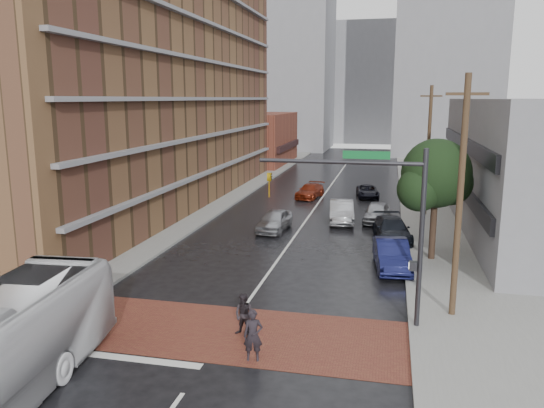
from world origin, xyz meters
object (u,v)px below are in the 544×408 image
at_px(pedestrian_a, 253,335).
at_px(car_travel_a, 274,220).
at_px(pedestrian_b, 244,315).
at_px(suv_travel, 368,191).
at_px(car_parked_near, 392,255).
at_px(car_travel_c, 310,191).
at_px(car_travel_b, 341,212).
at_px(car_parked_far, 377,212).
at_px(car_parked_mid, 392,229).

bearing_deg(pedestrian_a, car_travel_a, 88.83).
height_order(pedestrian_b, suv_travel, pedestrian_b).
xyz_separation_m(pedestrian_a, car_travel_a, (-3.24, 18.25, -0.19)).
xyz_separation_m(car_travel_a, car_parked_near, (7.94, -6.80, 0.05)).
distance_m(pedestrian_a, car_travel_c, 31.28).
bearing_deg(car_travel_b, pedestrian_a, -99.15).
relative_size(pedestrian_a, car_parked_far, 0.43).
bearing_deg(car_travel_b, car_parked_near, -77.05).
relative_size(pedestrian_b, suv_travel, 0.41).
bearing_deg(pedestrian_b, car_travel_c, 106.22).
relative_size(pedestrian_b, car_travel_c, 0.38).
height_order(car_parked_near, car_parked_mid, car_parked_near).
distance_m(pedestrian_a, suv_travel, 32.62).
bearing_deg(car_travel_c, pedestrian_a, -75.47).
distance_m(pedestrian_b, car_travel_b, 20.09).
height_order(pedestrian_a, car_travel_a, pedestrian_a).
relative_size(car_travel_b, car_parked_near, 1.03).
xyz_separation_m(pedestrian_a, car_parked_mid, (4.70, 17.44, -0.20)).
bearing_deg(car_travel_a, pedestrian_b, -77.09).
relative_size(car_travel_b, car_travel_c, 1.12).
bearing_deg(car_travel_b, pedestrian_b, -101.79).
bearing_deg(car_parked_far, suv_travel, 101.07).
distance_m(car_travel_b, car_parked_near, 11.02).
distance_m(pedestrian_b, suv_travel, 30.86).
height_order(car_travel_b, car_parked_far, car_travel_b).
relative_size(car_travel_a, car_travel_b, 0.88).
distance_m(car_travel_a, car_parked_mid, 7.98).
bearing_deg(suv_travel, car_parked_mid, -89.48).
relative_size(pedestrian_b, car_parked_mid, 0.33).
xyz_separation_m(pedestrian_a, car_travel_b, (1.04, 21.84, -0.12)).
xyz_separation_m(car_travel_b, car_parked_far, (2.56, 0.66, -0.07)).
bearing_deg(car_travel_b, car_travel_a, -146.42).
xyz_separation_m(pedestrian_a, car_parked_near, (4.70, 11.44, -0.14)).
xyz_separation_m(car_travel_a, car_parked_mid, (7.94, -0.80, -0.01)).
bearing_deg(suv_travel, car_travel_c, -173.11).
bearing_deg(pedestrian_a, pedestrian_b, 103.15).
bearing_deg(pedestrian_b, car_parked_near, 72.60).
bearing_deg(suv_travel, car_travel_b, -105.51).
xyz_separation_m(car_travel_a, car_parked_far, (6.84, 4.25, -0.00)).
relative_size(car_parked_mid, car_parked_far, 1.17).
bearing_deg(suv_travel, pedestrian_a, -102.20).
relative_size(car_travel_a, car_travel_c, 0.99).
distance_m(pedestrian_a, car_travel_a, 18.53).
height_order(pedestrian_a, car_parked_near, pedestrian_a).
relative_size(suv_travel, car_parked_far, 0.94).
relative_size(pedestrian_a, car_parked_mid, 0.37).
height_order(car_travel_a, car_parked_near, car_parked_near).
bearing_deg(pedestrian_b, pedestrian_a, -53.07).
height_order(car_travel_b, car_parked_mid, car_travel_b).
bearing_deg(pedestrian_a, car_travel_b, 76.03).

